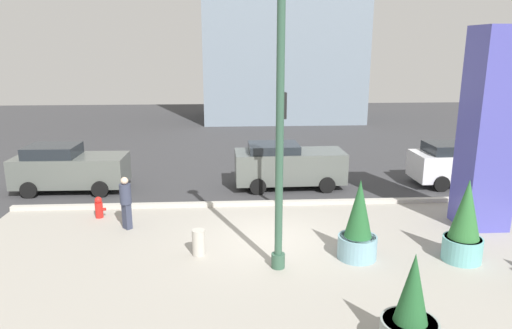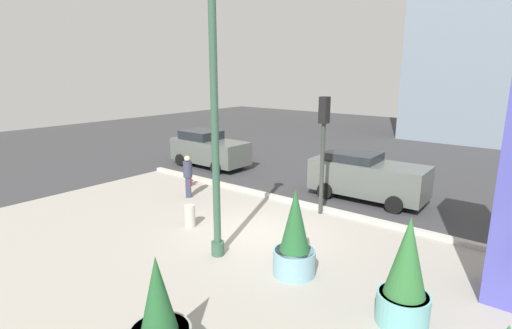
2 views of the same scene
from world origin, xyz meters
name	(u,v)px [view 2 (image 2 of 2)]	position (x,y,z in m)	size (l,w,h in m)	color
ground_plane	(321,202)	(0.00, 4.00, 0.00)	(60.00, 60.00, 0.00)	#38383A
plaza_pavement	(213,256)	(0.00, -2.00, 0.00)	(18.00, 10.00, 0.02)	#9E998E
curb_strip	(309,205)	(0.00, 3.12, 0.08)	(18.00, 0.24, 0.16)	#B7B2A8
lamp_post	(215,132)	(0.05, -1.86, 3.47)	(0.44, 0.44, 7.11)	#335642
potted_plant_mid_plaza	(159,325)	(2.18, -5.48, 0.75)	(1.10, 1.10, 2.04)	gray
potted_plant_near_right	(405,278)	(5.10, -1.72, 1.02)	(1.05, 1.05, 2.31)	#6BB2B2
potted_plant_curbside	(295,240)	(2.29, -1.41, 0.94)	(1.07, 1.07, 2.26)	#7AA8B7
fire_hydrant	(189,178)	(-5.65, 2.19, 0.37)	(0.36, 0.26, 0.75)	red
concrete_bollard	(190,216)	(-2.09, -0.96, 0.38)	(0.36, 0.36, 0.75)	#B2ADA3
traffic_light_corner	(323,136)	(0.65, 2.81, 2.84)	(0.28, 0.42, 4.17)	#333833
car_curb_east	(209,149)	(-7.64, 5.42, 0.94)	(4.39, 2.08, 1.88)	#565B56
car_curb_west	(367,176)	(1.22, 5.38, 0.95)	(4.50, 2.09, 1.84)	#565B56
pedestrian_on_sidewalk	(188,174)	(-4.49, 1.13, 0.96)	(0.51, 0.51, 1.72)	#33384C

